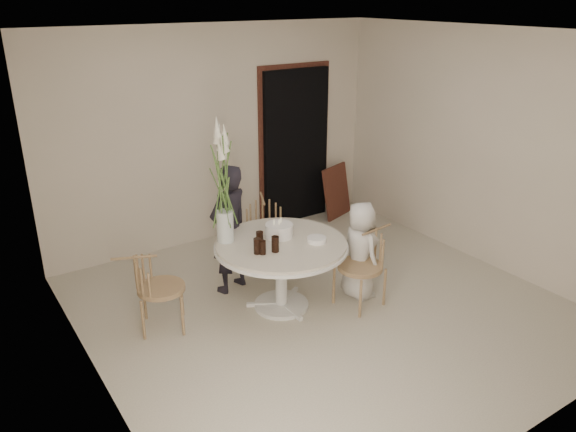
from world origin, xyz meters
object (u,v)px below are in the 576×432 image
flower_vase (223,184)px  table (281,252)px  girl (229,229)px  chair_far (264,222)px  boy (360,251)px  chair_left (148,281)px  birthday_cake (279,230)px  chair_right (368,256)px

flower_vase → table: bearing=-36.4°
girl → flower_vase: flower_vase is taller
chair_far → boy: (0.41, -1.25, 0.02)m
chair_left → boy: bearing=-84.2°
chair_far → girl: girl is taller
birthday_cake → chair_left: bearing=170.1°
chair_right → girl: bearing=-141.3°
chair_left → table: bearing=-83.2°
chair_right → birthday_cake: size_ratio=2.86×
girl → boy: bearing=121.0°
chair_right → birthday_cake: birthday_cake is taller
table → chair_left: chair_left is taller
chair_far → birthday_cake: birthday_cake is taller
chair_left → birthday_cake: 1.36m
chair_far → girl: size_ratio=0.56×
chair_left → boy: (2.06, -0.62, 0.02)m
chair_right → girl: girl is taller
birthday_cake → flower_vase: bearing=158.0°
boy → chair_far: bearing=21.8°
table → chair_far: (0.40, 0.99, -0.11)m
chair_far → birthday_cake: size_ratio=2.82×
chair_right → chair_left: chair_right is taller
birthday_cake → table: bearing=-114.9°
table → chair_left: (-1.25, 0.35, -0.11)m
chair_right → birthday_cake: bearing=-131.6°
chair_right → birthday_cake: 0.95m
girl → table: bearing=92.7°
chair_far → boy: boy is taller
boy → flower_vase: bearing=68.4°
chair_far → flower_vase: size_ratio=0.63×
chair_right → birthday_cake: (-0.75, 0.51, 0.28)m
chair_left → chair_right: bearing=-87.3°
girl → flower_vase: bearing=38.3°
boy → birthday_cake: 0.89m
chair_right → flower_vase: flower_vase is taller
chair_far → birthday_cake: 0.97m
chair_left → boy: boy is taller
table → girl: (-0.25, 0.63, 0.09)m
chair_left → boy: size_ratio=0.74×
table → flower_vase: (-0.44, 0.33, 0.71)m
chair_left → birthday_cake: size_ratio=2.80×
flower_vase → chair_far: bearing=38.2°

